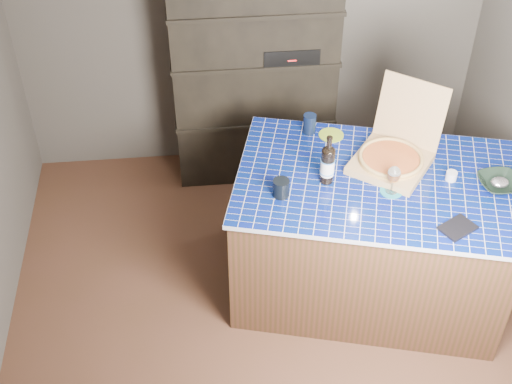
{
  "coord_description": "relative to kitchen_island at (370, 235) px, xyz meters",
  "views": [
    {
      "loc": [
        -0.44,
        -3.03,
        3.7
      ],
      "look_at": [
        -0.14,
        0.0,
        1.06
      ],
      "focal_mm": 50.0,
      "sensor_mm": 36.0,
      "label": 1
    }
  ],
  "objects": [
    {
      "name": "mead_bottle",
      "position": [
        -0.31,
        0.03,
        0.6
      ],
      "size": [
        0.09,
        0.09,
        0.33
      ],
      "color": "black",
      "rests_on": "kitchen_island"
    },
    {
      "name": "dvd_case",
      "position": [
        0.35,
        -0.46,
        0.47
      ],
      "size": [
        0.24,
        0.22,
        0.02
      ],
      "primitive_type": "cube",
      "rotation": [
        0.0,
        0.0,
        -1.05
      ],
      "color": "black",
      "rests_on": "kitchen_island"
    },
    {
      "name": "navy_cup",
      "position": [
        -0.34,
        0.53,
        0.53
      ],
      "size": [
        0.08,
        0.08,
        0.13
      ],
      "primitive_type": "cylinder",
      "color": "black",
      "rests_on": "kitchen_island"
    },
    {
      "name": "room",
      "position": [
        -0.62,
        -0.18,
        0.78
      ],
      "size": [
        3.5,
        3.5,
        3.5
      ],
      "color": "#4F2F22",
      "rests_on": "ground"
    },
    {
      "name": "foil_contents",
      "position": [
        0.7,
        -0.14,
        0.51
      ],
      "size": [
        0.11,
        0.09,
        0.05
      ],
      "primitive_type": "ellipsoid",
      "color": "silver",
      "rests_on": "bowl"
    },
    {
      "name": "bowl",
      "position": [
        0.7,
        -0.14,
        0.5
      ],
      "size": [
        0.26,
        0.26,
        0.06
      ],
      "primitive_type": "imported",
      "rotation": [
        0.0,
        0.0,
        0.06
      ],
      "color": "black",
      "rests_on": "kitchen_island"
    },
    {
      "name": "tumbler",
      "position": [
        -0.6,
        -0.08,
        0.52
      ],
      "size": [
        0.1,
        0.1,
        0.11
      ],
      "primitive_type": "cylinder",
      "color": "black",
      "rests_on": "kitchen_island"
    },
    {
      "name": "wine_glass",
      "position": [
        0.05,
        -0.11,
        0.59
      ],
      "size": [
        0.08,
        0.08,
        0.18
      ],
      "color": "white",
      "rests_on": "teal_trivet"
    },
    {
      "name": "pizza_box",
      "position": [
        0.12,
        0.15,
        0.53
      ],
      "size": [
        0.65,
        0.67,
        0.47
      ],
      "rotation": [
        0.0,
        0.0,
        -0.64
      ],
      "color": "tan",
      "rests_on": "kitchen_island"
    },
    {
      "name": "shelving_unit",
      "position": [
        -0.62,
        1.35,
        0.44
      ],
      "size": [
        1.2,
        0.41,
        1.8
      ],
      "color": "black",
      "rests_on": "floor"
    },
    {
      "name": "teal_trivet",
      "position": [
        0.05,
        -0.11,
        0.47
      ],
      "size": [
        0.14,
        0.14,
        0.01
      ],
      "primitive_type": "cylinder",
      "color": "#18717F",
      "rests_on": "kitchen_island"
    },
    {
      "name": "green_trivet",
      "position": [
        -0.2,
        0.48,
        0.47
      ],
      "size": [
        0.16,
        0.16,
        0.01
      ],
      "primitive_type": "cylinder",
      "color": "olive",
      "rests_on": "kitchen_island"
    },
    {
      "name": "kitchen_island",
      "position": [
        0.0,
        0.0,
        0.0
      ],
      "size": [
        1.92,
        1.48,
        0.93
      ],
      "rotation": [
        0.0,
        0.0,
        -0.26
      ],
      "color": "#4D2B1E",
      "rests_on": "floor"
    },
    {
      "name": "white_jar",
      "position": [
        0.44,
        -0.04,
        0.49
      ],
      "size": [
        0.07,
        0.07,
        0.06
      ],
      "primitive_type": "cylinder",
      "color": "silver",
      "rests_on": "kitchen_island"
    }
  ]
}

